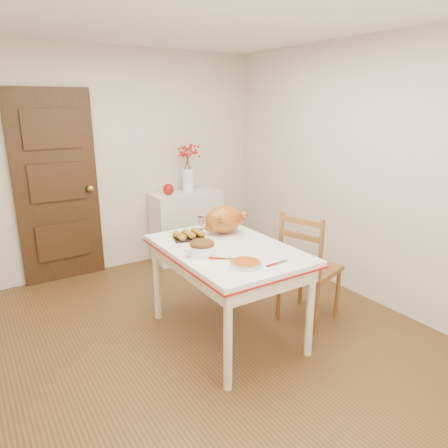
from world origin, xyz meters
TOP-DOWN VIEW (x-y plane):
  - floor at (0.00, 0.00)m, footprint 3.50×4.00m
  - ceiling at (0.00, 0.00)m, footprint 3.50×4.00m
  - wall_back at (0.00, 2.00)m, footprint 3.50×0.00m
  - wall_right at (1.75, 0.00)m, footprint 0.00×4.00m
  - door_back at (-0.70, 1.97)m, footprint 0.85×0.06m
  - sideboard at (0.74, 1.78)m, footprint 0.85×0.38m
  - kitchen_table at (0.17, -0.03)m, footprint 0.91×1.33m
  - chair_oak at (0.96, -0.17)m, footprint 0.56×0.56m
  - berry_vase at (0.78, 1.78)m, footprint 0.30×0.30m
  - apple at (0.51, 1.78)m, footprint 0.13×0.13m
  - turkey_platter at (0.32, 0.25)m, footprint 0.49×0.44m
  - pumpkin_pie at (0.07, -0.43)m, footprint 0.26×0.26m
  - stuffing_dish at (-0.08, -0.06)m, footprint 0.30×0.25m
  - rolls_tray at (0.01, 0.33)m, footprint 0.30×0.26m
  - pie_server at (0.27, -0.52)m, footprint 0.20×0.07m
  - carving_knife at (0.02, -0.25)m, footprint 0.25×0.21m
  - drinking_glass at (0.23, 0.51)m, footprint 0.07×0.07m
  - shaker_pair at (0.50, 0.44)m, footprint 0.09×0.06m

SIDE VIEW (x-z plane):
  - floor at x=0.00m, z-range 0.00..0.00m
  - kitchen_table at x=0.17m, z-range 0.00..0.79m
  - sideboard at x=0.74m, z-range 0.00..0.85m
  - chair_oak at x=0.96m, z-range 0.00..1.02m
  - pie_server at x=0.27m, z-range 0.79..0.81m
  - carving_knife at x=0.02m, z-range 0.79..0.81m
  - pumpkin_pie at x=0.07m, z-range 0.79..0.84m
  - rolls_tray at x=0.01m, z-range 0.79..0.86m
  - shaker_pair at x=0.50m, z-range 0.79..0.88m
  - stuffing_dish at x=-0.08m, z-range 0.79..0.91m
  - drinking_glass at x=0.23m, z-range 0.79..0.91m
  - apple at x=0.51m, z-range 0.85..0.98m
  - turkey_platter at x=0.32m, z-range 0.79..1.05m
  - door_back at x=-0.70m, z-range 0.00..2.06m
  - berry_vase at x=0.78m, z-range 0.85..1.44m
  - wall_back at x=0.00m, z-range 0.00..2.50m
  - wall_right at x=1.75m, z-range 0.00..2.50m
  - ceiling at x=0.00m, z-range 2.50..2.50m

